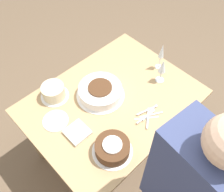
# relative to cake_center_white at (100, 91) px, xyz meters

# --- Properties ---
(ground_plane) EXTENTS (12.00, 12.00, 0.00)m
(ground_plane) POSITION_rel_cake_center_white_xyz_m (0.03, -0.09, -0.80)
(ground_plane) COLOR brown
(dining_table) EXTENTS (1.22, 0.92, 0.76)m
(dining_table) POSITION_rel_cake_center_white_xyz_m (0.03, -0.09, -0.17)
(dining_table) COLOR tan
(dining_table) RESTS_ON ground_plane
(cake_center_white) EXTENTS (0.35, 0.35, 0.09)m
(cake_center_white) POSITION_rel_cake_center_white_xyz_m (0.00, 0.00, 0.00)
(cake_center_white) COLOR white
(cake_center_white) RESTS_ON dining_table
(cake_front_chocolate) EXTENTS (0.26, 0.26, 0.10)m
(cake_front_chocolate) POSITION_rel_cake_center_white_xyz_m (-0.25, -0.38, 0.00)
(cake_front_chocolate) COLOR white
(cake_front_chocolate) RESTS_ON dining_table
(cake_back_decorated) EXTENTS (0.21, 0.21, 0.11)m
(cake_back_decorated) POSITION_rel_cake_center_white_xyz_m (-0.25, 0.22, 0.01)
(cake_back_decorated) COLOR white
(cake_back_decorated) RESTS_ON dining_table
(wine_glass_near) EXTENTS (0.07, 0.07, 0.21)m
(wine_glass_near) POSITION_rel_cake_center_white_xyz_m (0.43, -0.21, 0.10)
(wine_glass_near) COLOR silver
(wine_glass_near) RESTS_ON dining_table
(wine_glass_far) EXTENTS (0.06, 0.06, 0.24)m
(wine_glass_far) POSITION_rel_cake_center_white_xyz_m (0.53, -0.11, 0.12)
(wine_glass_far) COLOR silver
(wine_glass_far) RESTS_ON dining_table
(dessert_plate_left) EXTENTS (0.18, 0.18, 0.01)m
(dessert_plate_left) POSITION_rel_cake_center_white_xyz_m (-0.37, 0.05, -0.04)
(dessert_plate_left) COLOR silver
(dessert_plate_left) RESTS_ON dining_table
(fork_pile) EXTENTS (0.22, 0.13, 0.02)m
(fork_pile) POSITION_rel_cake_center_white_xyz_m (0.12, -0.36, -0.03)
(fork_pile) COLOR silver
(fork_pile) RESTS_ON dining_table
(napkin_stack) EXTENTS (0.14, 0.14, 0.02)m
(napkin_stack) POSITION_rel_cake_center_white_xyz_m (-0.32, -0.13, -0.03)
(napkin_stack) COLOR silver
(napkin_stack) RESTS_ON dining_table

